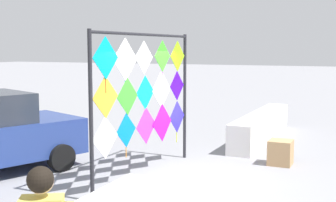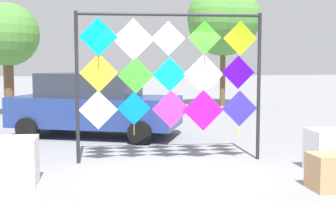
% 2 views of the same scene
% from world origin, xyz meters
% --- Properties ---
extents(ground, '(120.00, 120.00, 0.00)m').
position_xyz_m(ground, '(0.00, 0.00, 0.00)').
color(ground, gray).
extents(plaza_ledge_right, '(4.71, 0.60, 0.75)m').
position_xyz_m(plaza_ledge_right, '(4.66, -0.26, 0.37)').
color(plaza_ledge_right, silver).
rests_on(plaza_ledge_right, ground).
extents(kite_display_rack, '(3.58, 0.28, 2.87)m').
position_xyz_m(kite_display_rack, '(0.01, 0.98, 1.75)').
color(kite_display_rack, '#232328').
rests_on(kite_display_rack, ground).
extents(cardboard_box_large, '(0.52, 0.50, 0.55)m').
position_xyz_m(cardboard_box_large, '(2.05, -1.30, 0.27)').
color(cardboard_box_large, tan).
rests_on(cardboard_box_large, ground).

